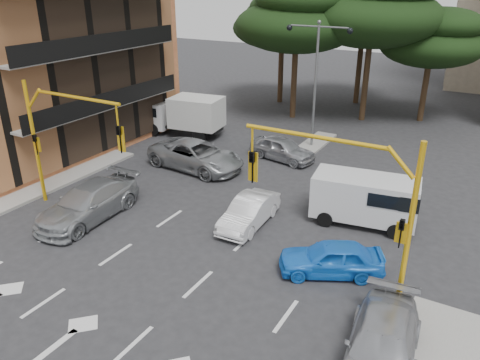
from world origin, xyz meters
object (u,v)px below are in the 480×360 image
Objects in this scene: car_silver_parked at (381,347)px; box_truck_a at (184,116)px; car_silver_wagon at (88,203)px; van_white at (364,200)px; car_white_hatch at (249,212)px; car_blue_compact at (331,258)px; signal_mast_right at (354,196)px; car_silver_cross_b at (282,149)px; street_lamp_center at (317,63)px; car_silver_cross_a at (196,155)px; signal_mast_left at (58,131)px.

box_truck_a is at bearing 133.93° from car_silver_parked.
car_silver_wagon is 12.49m from van_white.
car_white_hatch is at bearing 22.21° from car_silver_wagon.
car_blue_compact is 4.62m from car_silver_parked.
signal_mast_right is at bearing 119.81° from car_silver_parked.
car_white_hatch is at bearing -154.43° from car_silver_cross_b.
signal_mast_right is 6.29m from van_white.
car_white_hatch is (1.48, -11.18, -4.78)m from street_lamp_center.
car_white_hatch is 7.39m from car_silver_cross_a.
box_truck_a is (-14.56, 6.44, 0.25)m from van_white.
van_white is (6.54, -5.44, 0.42)m from car_silver_cross_b.
car_white_hatch is 13.76m from box_truck_a.
car_silver_parked reaches higher than car_white_hatch.
car_silver_parked is at bearing -12.07° from car_silver_wagon.
car_silver_wagon is at bearing -9.02° from signal_mast_left.
car_blue_compact is at bearing 4.77° from signal_mast_left.
signal_mast_right is 15.65m from street_lamp_center.
car_white_hatch is 5.16m from van_white.
car_white_hatch is at bearing -82.48° from street_lamp_center.
street_lamp_center is at bearing 64.09° from signal_mast_left.
car_blue_compact is at bearing 121.06° from car_silver_parked.
box_truck_a is at bearing 142.31° from signal_mast_right.
car_blue_compact is at bearing -65.46° from street_lamp_center.
signal_mast_left is 1.04× the size of car_silver_cross_a.
van_white reaches higher than car_silver_wagon.
car_silver_cross_a reaches higher than car_white_hatch.
car_silver_wagon reaches higher than car_white_hatch.
box_truck_a reaches higher than car_silver_wagon.
van_white reaches higher than car_blue_compact.
signal_mast_right reaches higher than car_silver_wagon.
street_lamp_center reaches higher than car_silver_parked.
car_silver_cross_a is 1.39× the size of car_silver_cross_b.
car_silver_wagon is at bearing -171.82° from box_truck_a.
car_silver_parked is at bearing -39.12° from car_white_hatch.
signal_mast_left is (-13.61, 0.00, 0.00)m from signal_mast_right.
van_white reaches higher than car_silver_parked.
car_white_hatch is 1.02× the size of car_blue_compact.
car_silver_parked is 22.77m from box_truck_a.
street_lamp_center is at bearing 115.91° from signal_mast_right.
car_blue_compact reaches higher than car_white_hatch.
car_white_hatch is 4.77m from car_blue_compact.
car_silver_wagon is 14.13m from car_silver_parked.
car_silver_cross_b is (-7.52, 11.01, -3.18)m from signal_mast_right.
car_silver_wagon is 1.31× the size of car_silver_cross_b.
car_silver_cross_b is (4.51, 11.26, -0.08)m from car_silver_wagon.
signal_mast_right reaches higher than car_blue_compact.
car_silver_parked is at bearing -54.11° from signal_mast_right.
car_blue_compact is 0.67× the size of car_silver_cross_a.
car_silver_cross_a is 1.21× the size of car_silver_parked.
street_lamp_center is 1.38× the size of box_truck_a.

